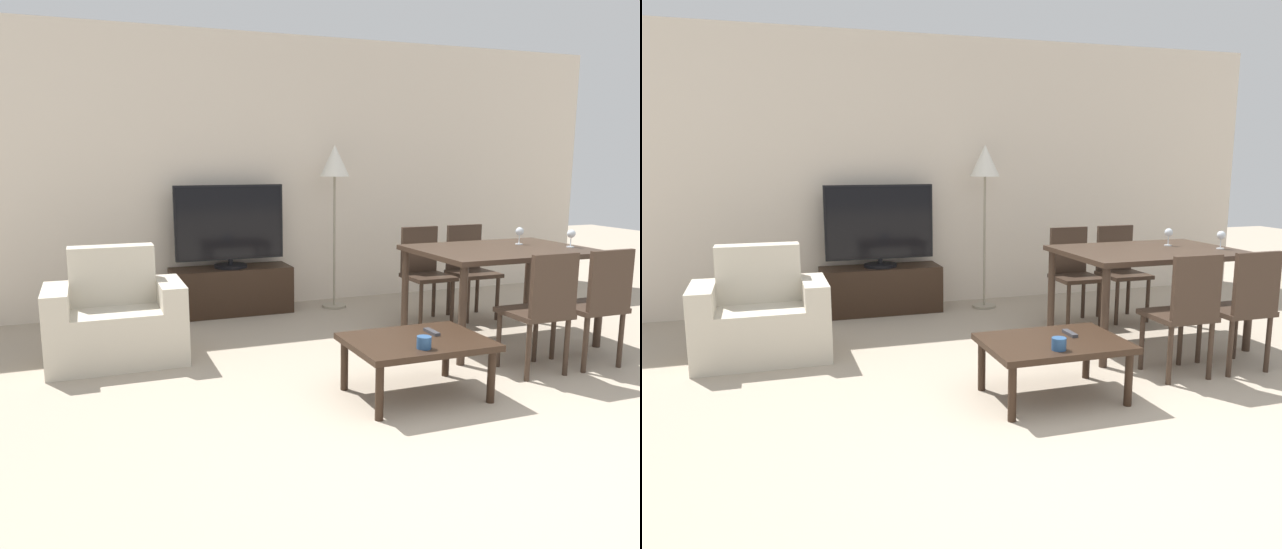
{
  "view_description": "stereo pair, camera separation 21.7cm",
  "coord_description": "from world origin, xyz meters",
  "views": [
    {
      "loc": [
        -1.99,
        -2.33,
        1.48
      ],
      "look_at": [
        -0.41,
        1.9,
        0.65
      ],
      "focal_mm": 35.0,
      "sensor_mm": 36.0,
      "label": 1
    },
    {
      "loc": [
        -1.79,
        -2.4,
        1.48
      ],
      "look_at": [
        -0.41,
        1.9,
        0.65
      ],
      "focal_mm": 35.0,
      "sensor_mm": 36.0,
      "label": 2
    }
  ],
  "objects": [
    {
      "name": "coffee_table",
      "position": [
        -0.1,
        0.99,
        0.33
      ],
      "size": [
        0.87,
        0.63,
        0.38
      ],
      "color": "black",
      "rests_on": "ground_plane"
    },
    {
      "name": "tv_stand",
      "position": [
        -0.71,
        3.56,
        0.23
      ],
      "size": [
        1.16,
        0.42,
        0.45
      ],
      "color": "black",
      "rests_on": "ground_plane"
    },
    {
      "name": "dining_chair_near_right",
      "position": [
        1.4,
        1.05,
        0.49
      ],
      "size": [
        0.4,
        0.4,
        0.87
      ],
      "color": "#38281E",
      "rests_on": "ground_plane"
    },
    {
      "name": "dining_chair_near",
      "position": [
        0.91,
        1.05,
        0.49
      ],
      "size": [
        0.4,
        0.4,
        0.87
      ],
      "color": "#38281E",
      "rests_on": "ground_plane"
    },
    {
      "name": "dining_table",
      "position": [
        1.15,
        1.85,
        0.69
      ],
      "size": [
        1.4,
        0.99,
        0.78
      ],
      "color": "#38281E",
      "rests_on": "ground_plane"
    },
    {
      "name": "floor_lamp",
      "position": [
        0.32,
        3.44,
        1.38
      ],
      "size": [
        0.29,
        0.29,
        1.63
      ],
      "color": "gray",
      "rests_on": "ground_plane"
    },
    {
      "name": "remote_primary",
      "position": [
        0.05,
        1.06,
        0.39
      ],
      "size": [
        0.04,
        0.15,
        0.02
      ],
      "color": "#38383D",
      "rests_on": "coffee_table"
    },
    {
      "name": "wine_glass_left",
      "position": [
        1.43,
        1.99,
        0.88
      ],
      "size": [
        0.07,
        0.07,
        0.15
      ],
      "color": "silver",
      "rests_on": "dining_table"
    },
    {
      "name": "armchair",
      "position": [
        -1.84,
        2.41,
        0.3
      ],
      "size": [
        0.98,
        0.63,
        0.84
      ],
      "color": "beige",
      "rests_on": "ground_plane"
    },
    {
      "name": "wine_glass_center",
      "position": [
        1.71,
        1.69,
        0.88
      ],
      "size": [
        0.07,
        0.07,
        0.15
      ],
      "color": "silver",
      "rests_on": "dining_table"
    },
    {
      "name": "cup_white_near",
      "position": [
        -0.16,
        0.79,
        0.41
      ],
      "size": [
        0.09,
        0.09,
        0.07
      ],
      "color": "navy",
      "rests_on": "coffee_table"
    },
    {
      "name": "tv",
      "position": [
        -0.71,
        3.55,
        0.86
      ],
      "size": [
        1.05,
        0.32,
        0.8
      ],
      "color": "black",
      "rests_on": "tv_stand"
    },
    {
      "name": "ground_plane",
      "position": [
        0.0,
        0.0,
        0.0
      ],
      "size": [
        18.0,
        18.0,
        0.0
      ],
      "primitive_type": "plane",
      "color": "tan"
    },
    {
      "name": "dining_chair_far_left",
      "position": [
        0.91,
        2.65,
        0.49
      ],
      "size": [
        0.4,
        0.4,
        0.87
      ],
      "color": "#38281E",
      "rests_on": "ground_plane"
    },
    {
      "name": "dining_chair_far",
      "position": [
        1.4,
        2.65,
        0.49
      ],
      "size": [
        0.4,
        0.4,
        0.87
      ],
      "color": "#38281E",
      "rests_on": "ground_plane"
    },
    {
      "name": "wall_back",
      "position": [
        0.0,
        3.83,
        1.35
      ],
      "size": [
        7.2,
        0.06,
        2.7
      ],
      "color": "beige",
      "rests_on": "ground_plane"
    }
  ]
}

